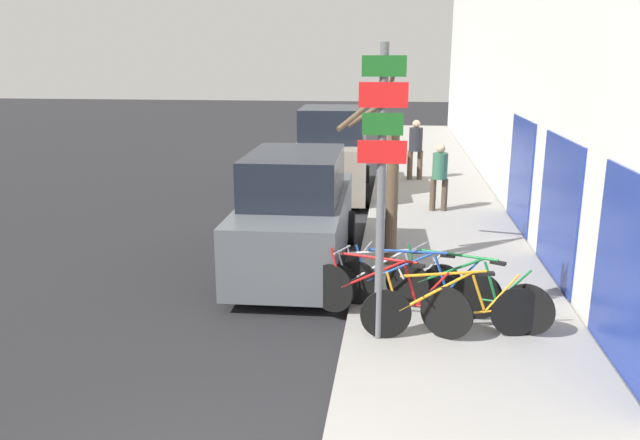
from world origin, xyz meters
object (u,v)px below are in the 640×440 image
Objects in this scene: bicycle_2 at (464,292)px; street_tree at (389,178)px; parked_car_1 at (332,156)px; pedestrian_near at (440,173)px; bicycle_4 at (389,281)px; pedestrian_far at (416,145)px; signpost at (381,180)px; bicycle_3 at (415,285)px; parked_car_0 at (296,215)px; bicycle_1 at (386,296)px; bicycle_0 at (451,309)px.

bicycle_2 is 2.78m from street_tree.
parked_car_1 is 2.80× the size of pedestrian_near.
pedestrian_far is at bearing -11.05° from bicycle_4.
signpost is at bearing -83.39° from parked_car_1.
bicycle_3 is 1.12× the size of bicycle_4.
signpost reaches higher than bicycle_3.
bicycle_1 is at bearing -59.83° from parked_car_0.
signpost is 1.74× the size of bicycle_4.
bicycle_1 is at bearing -82.33° from parked_car_1.
signpost is 11.09m from pedestrian_far.
street_tree is (-0.87, 2.90, 1.13)m from bicycle_0.
bicycle_3 is 0.53× the size of parked_car_1.
signpost reaches higher than pedestrian_far.
pedestrian_far is (0.23, 10.07, 0.62)m from bicycle_3.
bicycle_0 is 10.90m from pedestrian_far.
bicycle_0 is at bearing -73.27° from street_tree.
signpost is at bearing 166.24° from bicycle_4.
parked_car_1 is 3.38m from pedestrian_near.
signpost is at bearing 150.46° from bicycle_2.
parked_car_1 is (-1.55, 9.12, -1.13)m from signpost.
bicycle_0 is 1.05× the size of bicycle_1.
pedestrian_far is at bearing 92.02° from pedestrian_near.
pedestrian_near is (1.18, 7.13, -1.16)m from signpost.
bicycle_3 is 6.25m from pedestrian_near.
pedestrian_near is at bearing -39.13° from parked_car_1.
pedestrian_far is (0.59, 9.89, 0.64)m from bicycle_4.
parked_car_1 is (-2.70, 8.37, 0.53)m from bicycle_2.
signpost is 0.77× the size of parked_car_0.
bicycle_3 is at bearing 74.94° from pedestrian_far.
bicycle_1 is 10.62m from pedestrian_far.
bicycle_1 is (-0.84, 0.30, 0.02)m from bicycle_0.
parked_car_1 is (-2.48, 8.98, 0.55)m from bicycle_0.
bicycle_4 is (-0.81, 0.99, -0.02)m from bicycle_0.
pedestrian_far reaches higher than bicycle_0.
parked_car_1 is (-1.67, 8.00, 0.57)m from bicycle_4.
parked_car_0 is (-1.68, 1.98, 0.44)m from bicycle_4.
parked_car_0 is 1.37× the size of street_tree.
bicycle_0 is 0.65m from bicycle_2.
street_tree is (0.06, 3.04, -0.55)m from signpost.
bicycle_1 is at bearing 133.72° from bicycle_2.
bicycle_3 reaches higher than bicycle_0.
bicycle_1 is 0.50× the size of parked_car_1.
bicycle_4 is 8.19m from parked_car_1.
bicycle_4 is at bearing -104.83° from pedestrian_near.
bicycle_1 is 1.04× the size of bicycle_4.
bicycle_1 is 0.65m from bicycle_3.
signpost is 1.67× the size of bicycle_1.
parked_car_0 is 6.01m from parked_car_1.
bicycle_3 is 0.41m from bicycle_4.
bicycle_4 is at bearing 97.16° from bicycle_2.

